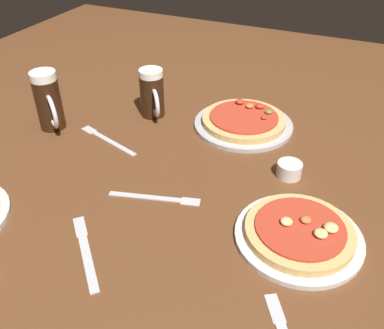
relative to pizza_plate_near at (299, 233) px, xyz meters
name	(u,v)px	position (x,y,z in m)	size (l,w,h in m)	color
ground_plane	(192,176)	(-0.30, 0.13, -0.03)	(2.40, 2.40, 0.03)	brown
pizza_plate_near	(299,233)	(0.00, 0.00, 0.00)	(0.27, 0.27, 0.05)	silver
pizza_plate_far	(244,122)	(-0.25, 0.40, 0.00)	(0.29, 0.29, 0.05)	#B2B2B7
beer_mug_dark	(49,102)	(-0.77, 0.16, 0.07)	(0.12, 0.10, 0.17)	black
beer_mug_amber	(152,94)	(-0.53, 0.35, 0.06)	(0.10, 0.11, 0.15)	black
ramekin_sauce	(289,170)	(-0.07, 0.21, 0.00)	(0.06, 0.06, 0.04)	silver
fork_left	(157,198)	(-0.33, -0.01, -0.01)	(0.22, 0.08, 0.01)	silver
knife_right	(86,251)	(-0.38, -0.21, -0.01)	(0.17, 0.17, 0.01)	silver
fork_spare	(107,139)	(-0.58, 0.16, -0.01)	(0.22, 0.09, 0.01)	silver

